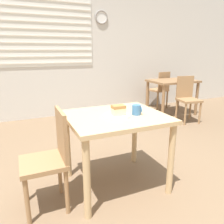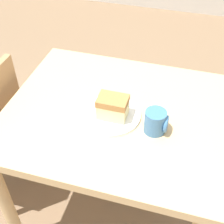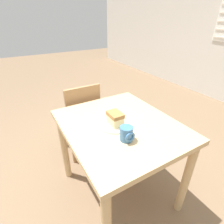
% 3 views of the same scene
% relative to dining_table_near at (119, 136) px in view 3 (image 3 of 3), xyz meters
% --- Properties ---
extents(ground_plane, '(14.00, 14.00, 0.00)m').
position_rel_dining_table_near_xyz_m(ground_plane, '(-0.08, -0.28, -0.63)').
color(ground_plane, '#7A6047').
extents(dining_table_near, '(0.92, 0.79, 0.74)m').
position_rel_dining_table_near_xyz_m(dining_table_near, '(0.00, 0.00, 0.00)').
color(dining_table_near, tan).
rests_on(dining_table_near, ground_plane).
extents(chair_near_window, '(0.37, 0.37, 0.87)m').
position_rel_dining_table_near_xyz_m(chair_near_window, '(-0.64, -0.07, -0.15)').
color(chair_near_window, '#9E754C').
rests_on(chair_near_window, ground_plane).
extents(plate, '(0.25, 0.25, 0.01)m').
position_rel_dining_table_near_xyz_m(plate, '(-0.01, -0.03, 0.12)').
color(plate, white).
rests_on(plate, dining_table_near).
extents(cake_slice, '(0.12, 0.09, 0.09)m').
position_rel_dining_table_near_xyz_m(cake_slice, '(0.00, -0.04, 0.17)').
color(cake_slice, beige).
rests_on(cake_slice, plate).
extents(coffee_mug, '(0.09, 0.08, 0.10)m').
position_rel_dining_table_near_xyz_m(coffee_mug, '(0.18, -0.07, 0.16)').
color(coffee_mug, teal).
rests_on(coffee_mug, dining_table_near).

